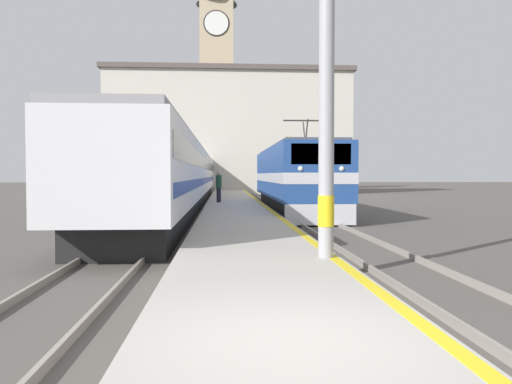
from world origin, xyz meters
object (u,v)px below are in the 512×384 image
at_px(locomotive_train, 294,179).
at_px(passenger_train, 188,175).
at_px(clock_tower, 217,77).
at_px(catenary_mast, 329,43).
at_px(person_on_platform, 219,186).

distance_m(locomotive_train, passenger_train, 11.51).
relative_size(passenger_train, clock_tower, 1.89).
height_order(catenary_mast, person_on_platform, catenary_mast).
distance_m(catenary_mast, person_on_platform, 19.92).
height_order(locomotive_train, clock_tower, clock_tower).
xyz_separation_m(locomotive_train, passenger_train, (-6.28, 9.65, 0.17)).
bearing_deg(person_on_platform, locomotive_train, -34.40).
xyz_separation_m(locomotive_train, clock_tower, (-4.53, 37.15, 12.55)).
xyz_separation_m(catenary_mast, person_on_platform, (-2.28, 19.54, -3.14)).
distance_m(locomotive_train, person_on_platform, 4.87).
distance_m(passenger_train, catenary_mast, 26.96).
height_order(locomotive_train, person_on_platform, locomotive_train).
relative_size(person_on_platform, clock_tower, 0.07).
bearing_deg(person_on_platform, clock_tower, 90.88).
height_order(catenary_mast, clock_tower, clock_tower).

